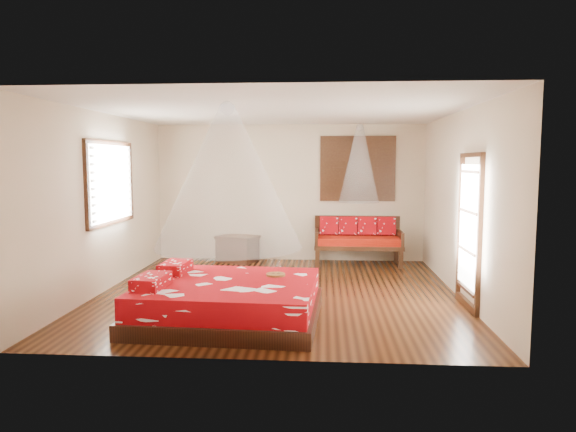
{
  "coord_description": "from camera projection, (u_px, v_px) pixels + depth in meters",
  "views": [
    {
      "loc": [
        0.69,
        -7.82,
        2.03
      ],
      "look_at": [
        0.11,
        0.54,
        1.15
      ],
      "focal_mm": 32.0,
      "sensor_mm": 36.0,
      "label": 1
    }
  ],
  "objects": [
    {
      "name": "shutter_panel",
      "position": [
        358.0,
        169.0,
        10.42
      ],
      "size": [
        1.52,
        0.06,
        1.32
      ],
      "color": "black",
      "rests_on": "wall_back"
    },
    {
      "name": "bed",
      "position": [
        228.0,
        300.0,
        6.64
      ],
      "size": [
        2.38,
        2.18,
        0.65
      ],
      "rotation": [
        0.0,
        0.0,
        -0.05
      ],
      "color": "black",
      "rests_on": "floor"
    },
    {
      "name": "storage_chest",
      "position": [
        238.0,
        249.0,
        10.49
      ],
      "size": [
        0.93,
        0.81,
        0.53
      ],
      "rotation": [
        0.0,
        0.0,
        -0.38
      ],
      "color": "black",
      "rests_on": "floor"
    },
    {
      "name": "mosquito_net_main",
      "position": [
        228.0,
        177.0,
        6.47
      ],
      "size": [
        1.87,
        1.87,
        1.8
      ],
      "primitive_type": "cone",
      "color": "white",
      "rests_on": "ceiling"
    },
    {
      "name": "mosquito_net_daybed",
      "position": [
        359.0,
        164.0,
        9.94
      ],
      "size": [
        0.78,
        0.78,
        1.5
      ],
      "primitive_type": "cone",
      "color": "white",
      "rests_on": "ceiling"
    },
    {
      "name": "window_left",
      "position": [
        111.0,
        183.0,
        8.22
      ],
      "size": [
        0.1,
        1.74,
        1.34
      ],
      "color": "black",
      "rests_on": "wall_left"
    },
    {
      "name": "daybed",
      "position": [
        358.0,
        238.0,
        10.23
      ],
      "size": [
        1.72,
        0.76,
        0.94
      ],
      "color": "black",
      "rests_on": "floor"
    },
    {
      "name": "room",
      "position": [
        278.0,
        203.0,
        7.87
      ],
      "size": [
        5.54,
        5.54,
        2.84
      ],
      "color": "black",
      "rests_on": "ground"
    },
    {
      "name": "glazed_door",
      "position": [
        469.0,
        232.0,
        7.12
      ],
      "size": [
        0.08,
        1.02,
        2.16
      ],
      "color": "black",
      "rests_on": "floor"
    },
    {
      "name": "wine_tray",
      "position": [
        276.0,
        272.0,
        6.93
      ],
      "size": [
        0.26,
        0.26,
        0.21
      ],
      "rotation": [
        0.0,
        0.0,
        0.24
      ],
      "color": "brown",
      "rests_on": "bed"
    }
  ]
}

